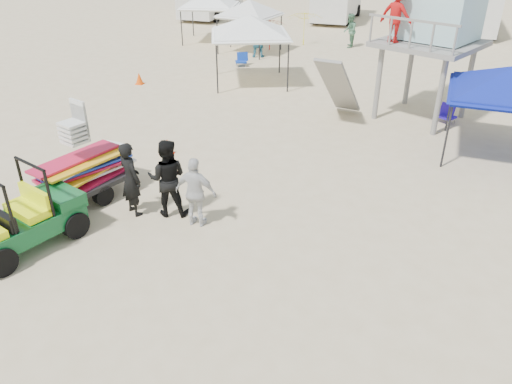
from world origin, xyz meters
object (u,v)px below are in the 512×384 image
(surf_trailer, at_px, (84,165))
(lifeguard_tower, at_px, (432,11))
(utility_cart, at_px, (19,213))
(man_left, at_px, (131,179))

(surf_trailer, xyz_separation_m, lifeguard_tower, (7.74, 9.01, 2.76))
(utility_cart, height_order, surf_trailer, surf_trailer)
(utility_cart, distance_m, surf_trailer, 2.34)
(surf_trailer, relative_size, man_left, 1.43)
(surf_trailer, xyz_separation_m, man_left, (1.52, -0.30, -0.00))
(surf_trailer, relative_size, lifeguard_tower, 0.54)
(man_left, bearing_deg, lifeguard_tower, -94.55)
(surf_trailer, distance_m, lifeguard_tower, 12.19)
(utility_cart, bearing_deg, lifeguard_tower, 55.69)
(utility_cart, xyz_separation_m, man_left, (1.52, 2.03, 0.07))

